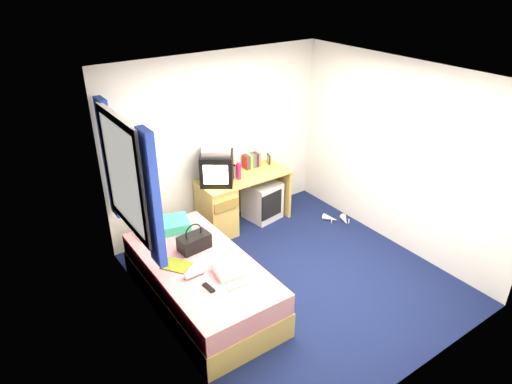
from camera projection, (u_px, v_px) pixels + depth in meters
ground at (295, 278)px, 5.45m from camera, size 3.40×3.40×0.00m
room_shell at (300, 168)px, 4.78m from camera, size 3.40×3.40×3.40m
bed at (202, 282)px, 4.96m from camera, size 1.01×2.00×0.54m
pillow at (166, 226)px, 5.37m from camera, size 0.61×0.47×0.12m
desk at (227, 203)px, 6.28m from camera, size 1.30×0.55×0.75m
storage_cube at (262, 200)px, 6.61m from camera, size 0.51×0.51×0.56m
crt_tv at (217, 168)px, 5.96m from camera, size 0.57×0.56×0.42m
vcr at (216, 151)px, 5.85m from camera, size 0.46×0.43×0.07m
book_row at (251, 161)px, 6.46m from camera, size 0.24×0.13×0.20m
picture_frame at (269, 159)px, 6.59m from camera, size 0.06×0.12×0.14m
pink_water_bottle at (239, 172)px, 6.11m from camera, size 0.08×0.08×0.21m
aerosol_can at (235, 172)px, 6.17m from camera, size 0.05×0.05×0.17m
handbag at (194, 242)px, 5.01m from camera, size 0.36×0.23×0.32m
towel at (230, 268)px, 4.66m from camera, size 0.35×0.31×0.11m
magazine at (176, 265)px, 4.77m from camera, size 0.33×0.35×0.01m
water_bottle at (194, 273)px, 4.60m from camera, size 0.20×0.07×0.07m
colour_swatch_fan at (237, 286)px, 4.48m from camera, size 0.22×0.07×0.01m
remote_control at (209, 288)px, 4.44m from camera, size 0.06×0.16×0.02m
window_assembly at (127, 177)px, 4.66m from camera, size 0.11×1.42×1.40m
white_heels at (337, 219)px, 6.60m from camera, size 0.32×0.39×0.09m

